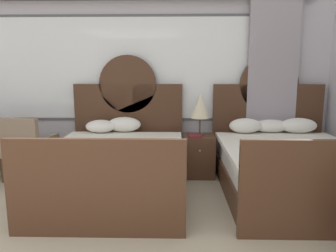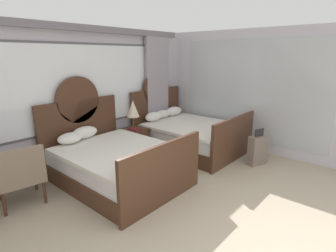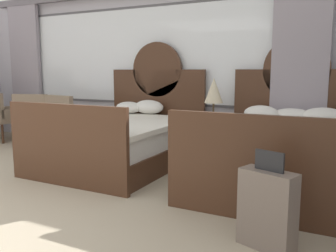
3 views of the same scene
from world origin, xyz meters
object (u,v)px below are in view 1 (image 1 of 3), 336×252
nightstand_between_beds (198,156)px  table_lamp_on_nightstand (200,106)px  bed_near_window (117,164)px  bed_near_mirror (288,165)px  armchair_by_window_left (26,145)px  book_on_nightstand (195,136)px

nightstand_between_beds → table_lamp_on_nightstand: 0.73m
bed_near_window → bed_near_mirror: 2.15m
bed_near_mirror → armchair_by_window_left: bearing=173.0°
bed_near_mirror → nightstand_between_beds: bearing=148.3°
book_on_nightstand → bed_near_mirror: bearing=-26.8°
bed_near_mirror → table_lamp_on_nightstand: bearing=146.4°
table_lamp_on_nightstand → book_on_nightstand: 0.43m
table_lamp_on_nightstand → book_on_nightstand: bearing=-121.1°
bed_near_window → bed_near_mirror: size_ratio=1.00×
bed_near_window → book_on_nightstand: size_ratio=8.52×
bed_near_window → bed_near_mirror: same height
bed_near_mirror → table_lamp_on_nightstand: size_ratio=3.63×
table_lamp_on_nightstand → book_on_nightstand: size_ratio=2.34×
armchair_by_window_left → table_lamp_on_nightstand: bearing=6.2°
book_on_nightstand → armchair_by_window_left: armchair_by_window_left is taller
nightstand_between_beds → table_lamp_on_nightstand: bearing=68.8°
nightstand_between_beds → table_lamp_on_nightstand: (0.02, 0.04, 0.73)m
bed_near_window → bed_near_mirror: bearing=0.2°
table_lamp_on_nightstand → armchair_by_window_left: table_lamp_on_nightstand is taller
table_lamp_on_nightstand → armchair_by_window_left: 2.53m
bed_near_mirror → nightstand_between_beds: bed_near_mirror is taller
bed_near_mirror → table_lamp_on_nightstand: bed_near_mirror is taller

